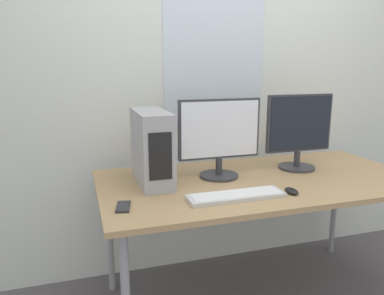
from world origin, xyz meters
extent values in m
cube|color=silver|center=(0.00, 1.05, 1.35)|extent=(8.00, 0.06, 2.70)
cube|color=silver|center=(-0.08, 1.01, 1.67)|extent=(0.70, 0.01, 1.35)
cube|color=tan|center=(0.00, 0.46, 0.76)|extent=(1.82, 0.92, 0.03)
cylinder|color=#99999E|center=(-0.83, 0.84, 0.38)|extent=(0.04, 0.04, 0.75)
cylinder|color=#99999E|center=(0.83, 0.84, 0.38)|extent=(0.04, 0.04, 0.75)
cube|color=#9E9EA3|center=(-0.60, 0.57, 0.98)|extent=(0.16, 0.43, 0.40)
cube|color=black|center=(-0.60, 0.36, 0.98)|extent=(0.11, 0.00, 0.24)
cylinder|color=#333338|center=(-0.22, 0.56, 0.79)|extent=(0.22, 0.22, 0.02)
cylinder|color=#333338|center=(-0.22, 0.56, 0.85)|extent=(0.04, 0.04, 0.11)
cube|color=#333338|center=(-0.22, 0.56, 1.06)|extent=(0.48, 0.03, 0.34)
cube|color=white|center=(-0.22, 0.54, 1.06)|extent=(0.45, 0.00, 0.31)
cylinder|color=#333338|center=(0.31, 0.58, 0.79)|extent=(0.22, 0.22, 0.02)
cylinder|color=#333338|center=(0.31, 0.58, 0.85)|extent=(0.04, 0.04, 0.11)
cube|color=#333338|center=(0.31, 0.58, 1.07)|extent=(0.43, 0.03, 0.35)
cube|color=black|center=(0.31, 0.56, 1.07)|extent=(0.41, 0.00, 0.32)
cube|color=silver|center=(-0.27, 0.21, 0.79)|extent=(0.48, 0.14, 0.02)
cube|color=white|center=(-0.27, 0.21, 0.80)|extent=(0.45, 0.12, 0.00)
ellipsoid|color=black|center=(0.03, 0.18, 0.79)|extent=(0.05, 0.10, 0.03)
cube|color=#232328|center=(-0.81, 0.24, 0.78)|extent=(0.09, 0.14, 0.01)
camera|label=1|loc=(-0.99, -1.38, 1.42)|focal=35.00mm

